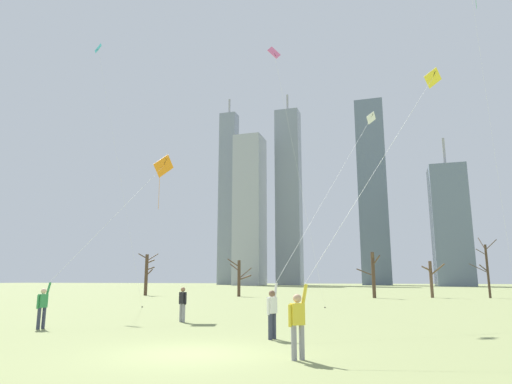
{
  "coord_description": "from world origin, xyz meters",
  "views": [
    {
      "loc": [
        5.37,
        -11.58,
        1.99
      ],
      "look_at": [
        0.0,
        6.0,
        5.62
      ],
      "focal_mm": 31.08,
      "sensor_mm": 36.0,
      "label": 1
    }
  ],
  "objects_px": {
    "distant_kite_drifting_right_green": "(473,4)",
    "bare_tree_far_right_edge": "(487,268)",
    "kite_flyer_foreground_left_white": "(290,275)",
    "bystander_watching_nearby": "(183,302)",
    "distant_kite_low_near_trees_teal": "(101,62)",
    "bare_tree_rightmost": "(147,273)",
    "kite_flyer_foreground_right_yellow": "(319,282)",
    "bare_tree_leftmost": "(239,277)",
    "distant_kite_high_overhead_pink": "(279,75)",
    "bare_tree_right_of_center": "(373,273)",
    "kite_flyer_midfield_center_orange": "(83,259)",
    "bare_tree_left_of_center": "(431,277)"
  },
  "relations": [
    {
      "from": "distant_kite_drifting_right_green",
      "to": "bare_tree_far_right_edge",
      "type": "relative_size",
      "value": 3.28
    },
    {
      "from": "kite_flyer_foreground_left_white",
      "to": "bystander_watching_nearby",
      "type": "relative_size",
      "value": 8.31
    },
    {
      "from": "distant_kite_low_near_trees_teal",
      "to": "bare_tree_rightmost",
      "type": "height_order",
      "value": "distant_kite_low_near_trees_teal"
    },
    {
      "from": "kite_flyer_foreground_right_yellow",
      "to": "bare_tree_far_right_edge",
      "type": "relative_size",
      "value": 1.59
    },
    {
      "from": "distant_kite_drifting_right_green",
      "to": "bare_tree_rightmost",
      "type": "distance_m",
      "value": 44.8
    },
    {
      "from": "kite_flyer_foreground_left_white",
      "to": "bare_tree_rightmost",
      "type": "relative_size",
      "value": 2.55
    },
    {
      "from": "distant_kite_drifting_right_green",
      "to": "bare_tree_leftmost",
      "type": "xyz_separation_m",
      "value": [
        -23.44,
        21.1,
        -17.49
      ]
    },
    {
      "from": "distant_kite_drifting_right_green",
      "to": "distant_kite_high_overhead_pink",
      "type": "height_order",
      "value": "distant_kite_drifting_right_green"
    },
    {
      "from": "distant_kite_low_near_trees_teal",
      "to": "distant_kite_drifting_right_green",
      "type": "bearing_deg",
      "value": -0.39
    },
    {
      "from": "kite_flyer_foreground_right_yellow",
      "to": "distant_kite_low_near_trees_teal",
      "type": "bearing_deg",
      "value": 140.62
    },
    {
      "from": "kite_flyer_foreground_left_white",
      "to": "distant_kite_low_near_trees_teal",
      "type": "xyz_separation_m",
      "value": [
        -19.09,
        12.89,
        17.92
      ]
    },
    {
      "from": "kite_flyer_foreground_left_white",
      "to": "distant_kite_high_overhead_pink",
      "type": "relative_size",
      "value": 0.75
    },
    {
      "from": "distant_kite_drifting_right_green",
      "to": "bare_tree_far_right_edge",
      "type": "height_order",
      "value": "distant_kite_drifting_right_green"
    },
    {
      "from": "bare_tree_far_right_edge",
      "to": "bare_tree_right_of_center",
      "type": "bearing_deg",
      "value": -163.3
    },
    {
      "from": "bystander_watching_nearby",
      "to": "bare_tree_right_of_center",
      "type": "relative_size",
      "value": 0.33
    },
    {
      "from": "bare_tree_leftmost",
      "to": "distant_kite_high_overhead_pink",
      "type": "bearing_deg",
      "value": -64.81
    },
    {
      "from": "kite_flyer_foreground_right_yellow",
      "to": "bare_tree_rightmost",
      "type": "distance_m",
      "value": 47.01
    },
    {
      "from": "bystander_watching_nearby",
      "to": "distant_kite_high_overhead_pink",
      "type": "relative_size",
      "value": 0.09
    },
    {
      "from": "kite_flyer_midfield_center_orange",
      "to": "bare_tree_left_of_center",
      "type": "distance_m",
      "value": 40.0
    },
    {
      "from": "distant_kite_low_near_trees_teal",
      "to": "distant_kite_high_overhead_pink",
      "type": "bearing_deg",
      "value": -5.83
    },
    {
      "from": "kite_flyer_foreground_right_yellow",
      "to": "bare_tree_rightmost",
      "type": "bearing_deg",
      "value": 126.25
    },
    {
      "from": "kite_flyer_foreground_right_yellow",
      "to": "distant_kite_high_overhead_pink",
      "type": "distance_m",
      "value": 21.42
    },
    {
      "from": "kite_flyer_foreground_right_yellow",
      "to": "bare_tree_left_of_center",
      "type": "height_order",
      "value": "kite_flyer_foreground_right_yellow"
    },
    {
      "from": "distant_kite_drifting_right_green",
      "to": "distant_kite_low_near_trees_teal",
      "type": "height_order",
      "value": "distant_kite_low_near_trees_teal"
    },
    {
      "from": "distant_kite_drifting_right_green",
      "to": "bare_tree_left_of_center",
      "type": "relative_size",
      "value": 5.49
    },
    {
      "from": "bare_tree_right_of_center",
      "to": "bare_tree_rightmost",
      "type": "bearing_deg",
      "value": -178.79
    },
    {
      "from": "distant_kite_high_overhead_pink",
      "to": "distant_kite_low_near_trees_teal",
      "type": "height_order",
      "value": "distant_kite_low_near_trees_teal"
    },
    {
      "from": "distant_kite_low_near_trees_teal",
      "to": "bare_tree_far_right_edge",
      "type": "xyz_separation_m",
      "value": [
        32.6,
        24.95,
        -16.84
      ]
    },
    {
      "from": "kite_flyer_foreground_right_yellow",
      "to": "bystander_watching_nearby",
      "type": "xyz_separation_m",
      "value": [
        -7.78,
        7.54,
        -1.01
      ]
    },
    {
      "from": "bare_tree_right_of_center",
      "to": "bare_tree_far_right_edge",
      "type": "xyz_separation_m",
      "value": [
        11.93,
        3.58,
        0.58
      ]
    },
    {
      "from": "kite_flyer_midfield_center_orange",
      "to": "distant_kite_drifting_right_green",
      "type": "xyz_separation_m",
      "value": [
        19.75,
        11.66,
        16.83
      ]
    },
    {
      "from": "kite_flyer_midfield_center_orange",
      "to": "bare_tree_rightmost",
      "type": "xyz_separation_m",
      "value": [
        -15.99,
        32.65,
        -0.18
      ]
    },
    {
      "from": "distant_kite_low_near_trees_teal",
      "to": "bare_tree_rightmost",
      "type": "distance_m",
      "value": 27.94
    },
    {
      "from": "kite_flyer_foreground_right_yellow",
      "to": "bare_tree_right_of_center",
      "type": "bearing_deg",
      "value": 90.26
    },
    {
      "from": "distant_kite_low_near_trees_teal",
      "to": "bare_tree_rightmost",
      "type": "relative_size",
      "value": 4.17
    },
    {
      "from": "distant_kite_drifting_right_green",
      "to": "kite_flyer_foreground_right_yellow",
      "type": "bearing_deg",
      "value": -115.14
    },
    {
      "from": "bare_tree_left_of_center",
      "to": "kite_flyer_foreground_left_white",
      "type": "bearing_deg",
      "value": -101.76
    },
    {
      "from": "kite_flyer_midfield_center_orange",
      "to": "distant_kite_high_overhead_pink",
      "type": "relative_size",
      "value": 0.54
    },
    {
      "from": "bare_tree_left_of_center",
      "to": "bare_tree_leftmost",
      "type": "relative_size",
      "value": 0.9
    },
    {
      "from": "bare_tree_right_of_center",
      "to": "bare_tree_leftmost",
      "type": "bearing_deg",
      "value": -178.22
    },
    {
      "from": "bare_tree_rightmost",
      "to": "bystander_watching_nearby",
      "type": "bearing_deg",
      "value": -56.61
    },
    {
      "from": "distant_kite_drifting_right_green",
      "to": "bare_tree_right_of_center",
      "type": "bearing_deg",
      "value": 110.62
    },
    {
      "from": "bare_tree_leftmost",
      "to": "kite_flyer_foreground_right_yellow",
      "type": "bearing_deg",
      "value": -67.81
    },
    {
      "from": "bare_tree_right_of_center",
      "to": "kite_flyer_foreground_left_white",
      "type": "bearing_deg",
      "value": -92.63
    },
    {
      "from": "distant_kite_high_overhead_pink",
      "to": "bare_tree_leftmost",
      "type": "relative_size",
      "value": 4.05
    },
    {
      "from": "kite_flyer_foreground_right_yellow",
      "to": "bare_tree_far_right_edge",
      "type": "xyz_separation_m",
      "value": [
        11.75,
        42.07,
        1.3
      ]
    },
    {
      "from": "kite_flyer_midfield_center_orange",
      "to": "bare_tree_right_of_center",
      "type": "height_order",
      "value": "kite_flyer_midfield_center_orange"
    },
    {
      "from": "kite_flyer_foreground_left_white",
      "to": "bare_tree_right_of_center",
      "type": "height_order",
      "value": "kite_flyer_foreground_left_white"
    },
    {
      "from": "distant_kite_drifting_right_green",
      "to": "kite_flyer_foreground_left_white",
      "type": "bearing_deg",
      "value": -127.36
    },
    {
      "from": "kite_flyer_foreground_left_white",
      "to": "bare_tree_leftmost",
      "type": "xyz_separation_m",
      "value": [
        -13.75,
        33.79,
        0.12
      ]
    }
  ]
}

